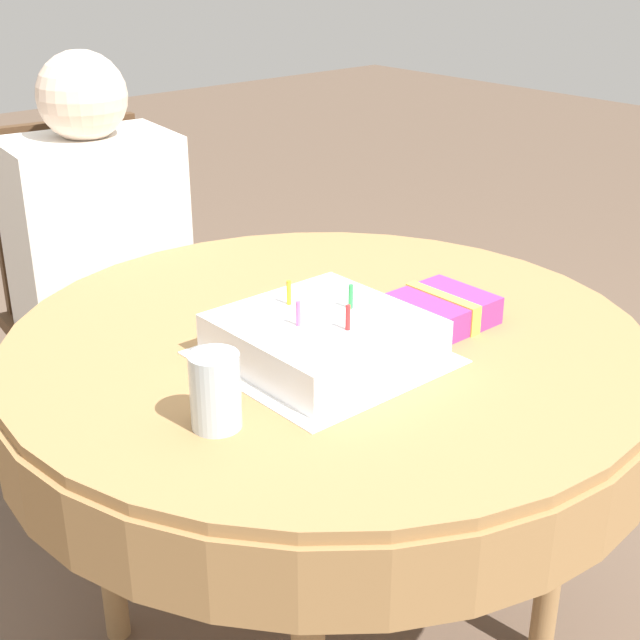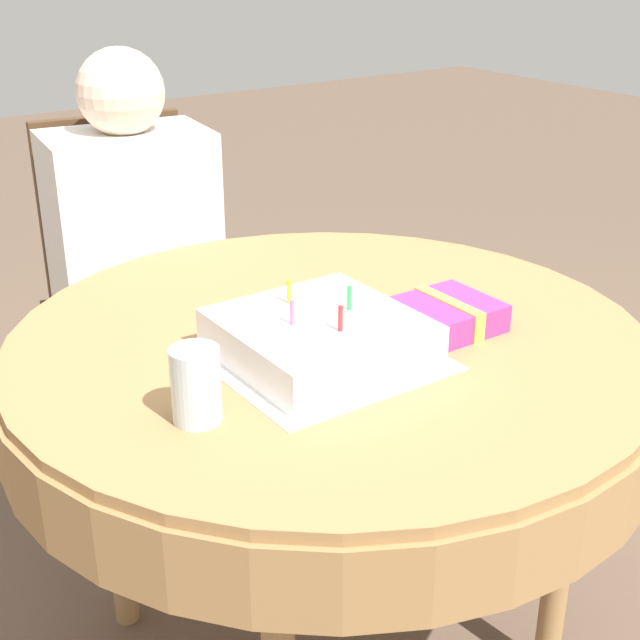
# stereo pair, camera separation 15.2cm
# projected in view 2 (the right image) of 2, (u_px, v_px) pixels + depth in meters

# --- Properties ---
(dining_table) EXTENTS (1.15, 1.15, 0.72)m
(dining_table) POSITION_uv_depth(u_px,v_px,m) (329.00, 376.00, 1.60)
(dining_table) COLOR #9E7547
(dining_table) RESTS_ON ground_plane
(chair) EXTENTS (0.48, 0.48, 0.93)m
(chair) POSITION_uv_depth(u_px,v_px,m) (132.00, 287.00, 2.36)
(chair) COLOR #4C331E
(chair) RESTS_ON ground_plane
(person) EXTENTS (0.42, 0.39, 1.12)m
(person) POSITION_uv_depth(u_px,v_px,m) (137.00, 231.00, 2.20)
(person) COLOR beige
(person) RESTS_ON ground_plane
(napkin) EXTENTS (0.35, 0.35, 0.00)m
(napkin) POSITION_uv_depth(u_px,v_px,m) (319.00, 357.00, 1.48)
(napkin) COLOR white
(napkin) RESTS_ON dining_table
(birthday_cake) EXTENTS (0.30, 0.30, 0.11)m
(birthday_cake) POSITION_uv_depth(u_px,v_px,m) (319.00, 337.00, 1.47)
(birthday_cake) COLOR white
(birthday_cake) RESTS_ON dining_table
(drinking_glass) EXTENTS (0.07, 0.07, 0.11)m
(drinking_glass) POSITION_uv_depth(u_px,v_px,m) (196.00, 385.00, 1.27)
(drinking_glass) COLOR silver
(drinking_glass) RESTS_ON dining_table
(gift_box) EXTENTS (0.16, 0.16, 0.06)m
(gift_box) POSITION_uv_depth(u_px,v_px,m) (448.00, 314.00, 1.58)
(gift_box) COLOR #D13384
(gift_box) RESTS_ON dining_table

